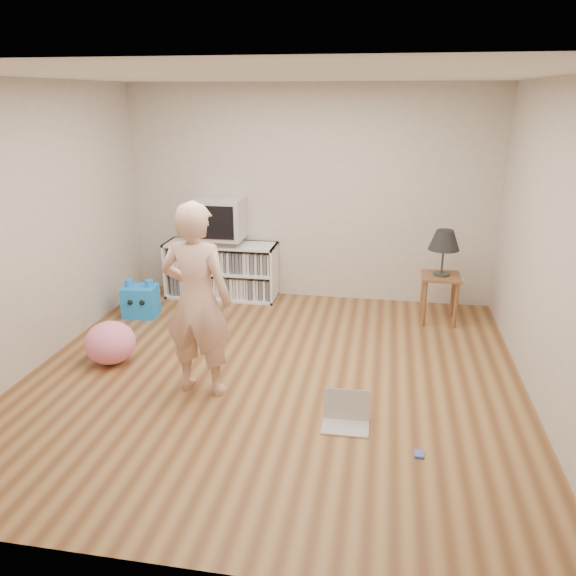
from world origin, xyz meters
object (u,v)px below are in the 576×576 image
(crt_tv, at_px, (219,218))
(table_lamp, at_px, (444,241))
(side_table, at_px, (440,286))
(person, at_px, (197,300))
(dvd_deck, at_px, (220,241))
(plush_blue, at_px, (141,301))
(laptop, at_px, (346,416))
(plush_pink, at_px, (110,343))
(media_unit, at_px, (222,270))

(crt_tv, distance_m, table_lamp, 2.68)
(side_table, distance_m, person, 2.96)
(person, bearing_deg, crt_tv, -71.87)
(dvd_deck, height_order, side_table, dvd_deck)
(side_table, bearing_deg, crt_tv, 172.14)
(side_table, relative_size, plush_blue, 1.25)
(laptop, height_order, plush_pink, plush_pink)
(plush_blue, distance_m, plush_pink, 1.21)
(dvd_deck, distance_m, person, 2.42)
(media_unit, bearing_deg, table_lamp, -8.26)
(dvd_deck, distance_m, plush_blue, 1.23)
(crt_tv, bearing_deg, table_lamp, -7.86)
(plush_pink, bearing_deg, person, -19.62)
(table_lamp, height_order, person, person)
(side_table, distance_m, laptop, 2.49)
(person, bearing_deg, media_unit, -71.96)
(crt_tv, distance_m, laptop, 3.36)
(person, xyz_separation_m, plush_blue, (-1.25, 1.56, -0.65))
(laptop, distance_m, plush_blue, 3.16)
(crt_tv, xyz_separation_m, person, (0.51, -2.36, -0.18))
(dvd_deck, height_order, crt_tv, crt_tv)
(side_table, xyz_separation_m, laptop, (-0.86, -2.31, -0.35))
(side_table, xyz_separation_m, plush_blue, (-3.40, -0.44, -0.23))
(person, bearing_deg, laptop, 172.26)
(table_lamp, xyz_separation_m, plush_blue, (-3.40, -0.44, -0.75))
(crt_tv, height_order, plush_pink, crt_tv)
(dvd_deck, height_order, person, person)
(media_unit, bearing_deg, crt_tv, -90.00)
(dvd_deck, xyz_separation_m, side_table, (2.66, -0.37, -0.32))
(dvd_deck, xyz_separation_m, plush_blue, (-0.75, -0.81, -0.55))
(dvd_deck, relative_size, crt_tv, 0.75)
(side_table, bearing_deg, person, -137.11)
(side_table, distance_m, table_lamp, 0.53)
(side_table, bearing_deg, dvd_deck, 172.07)
(media_unit, height_order, dvd_deck, dvd_deck)
(table_lamp, bearing_deg, plush_blue, -172.66)
(person, bearing_deg, plush_pink, -13.60)
(laptop, xyz_separation_m, plush_pink, (-2.32, 0.68, 0.14))
(dvd_deck, xyz_separation_m, laptop, (1.79, -2.68, -0.67))
(plush_pink, bearing_deg, media_unit, 75.42)
(table_lamp, relative_size, plush_pink, 1.07)
(plush_pink, bearing_deg, side_table, 27.12)
(plush_blue, bearing_deg, media_unit, 41.98)
(side_table, distance_m, plush_blue, 3.44)
(crt_tv, height_order, person, person)
(dvd_deck, relative_size, plush_pink, 0.93)
(person, bearing_deg, table_lamp, -131.10)
(media_unit, distance_m, side_table, 2.69)
(media_unit, xyz_separation_m, side_table, (2.66, -0.39, 0.07))
(crt_tv, xyz_separation_m, plush_pink, (-0.52, -2.00, -0.82))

